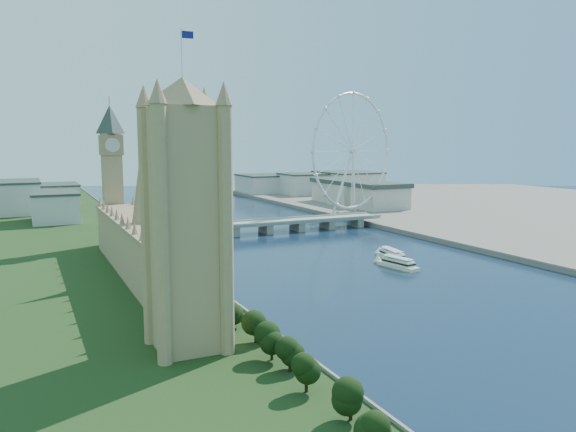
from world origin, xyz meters
TOP-DOWN VIEW (x-y plane):
  - tree_row at (-113.00, 42.00)m, footprint 8.29×152.29m
  - victoria_tower at (-135.00, 55.00)m, footprint 28.16×28.16m
  - parliament_range at (-128.00, 170.00)m, footprint 24.00×200.00m
  - big_ben at (-128.00, 278.00)m, footprint 20.02×20.02m
  - westminster_bridge at (0.00, 300.00)m, footprint 220.00×22.00m
  - london_eye at (119.98, 355.08)m, footprint 113.60×39.12m
  - county_hall at (175.00, 430.00)m, footprint 54.00×144.00m
  - city_skyline at (39.22, 560.08)m, footprint 505.00×280.00m
  - tour_boat_near at (20.72, 140.54)m, footprint 13.40×33.06m
  - tour_boat_far at (32.36, 163.19)m, footprint 12.87×33.45m

SIDE VIEW (x-z plane):
  - county_hall at x=175.00m, z-range -17.50..17.50m
  - tour_boat_near at x=20.72m, z-range -3.56..3.56m
  - tour_boat_far at x=32.36m, z-range -3.61..3.61m
  - westminster_bridge at x=0.00m, z-range 1.88..11.38m
  - tree_row at x=-113.00m, z-range -1.15..20.25m
  - city_skyline at x=39.22m, z-range 0.96..32.96m
  - parliament_range at x=-128.00m, z-range -16.52..53.48m
  - victoria_tower at x=-135.00m, z-range -1.51..110.49m
  - big_ben at x=-128.00m, z-range 11.57..121.57m
  - london_eye at x=119.98m, z-range 5.37..129.67m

